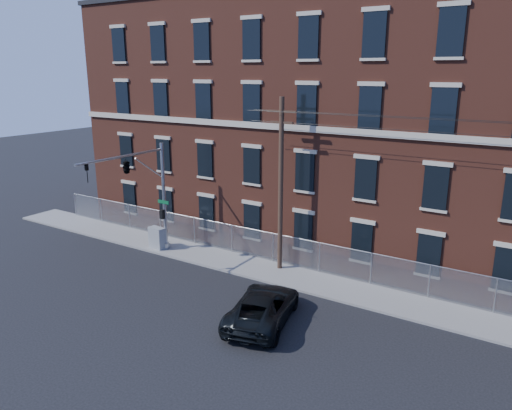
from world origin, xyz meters
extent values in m
plane|color=black|center=(0.00, 0.00, 0.00)|extent=(140.00, 140.00, 0.00)
cube|color=gray|center=(12.00, 5.00, 0.06)|extent=(65.00, 3.00, 0.12)
cube|color=brown|center=(12.00, 14.00, 8.00)|extent=(55.00, 14.00, 16.00)
cube|color=#B4AA96|center=(12.00, 6.92, 8.30)|extent=(55.00, 0.18, 0.35)
cube|color=black|center=(-11.83, 6.94, 2.20)|extent=(1.20, 0.10, 2.20)
cube|color=black|center=(-11.83, 6.94, 5.80)|extent=(1.20, 0.10, 2.20)
cube|color=black|center=(-11.83, 6.94, 9.60)|extent=(1.20, 0.10, 2.20)
cube|color=black|center=(-11.83, 6.94, 13.20)|extent=(1.20, 0.10, 2.20)
cube|color=black|center=(-8.17, 6.94, 2.20)|extent=(1.20, 0.10, 2.20)
cube|color=black|center=(-8.17, 6.94, 5.80)|extent=(1.20, 0.10, 2.20)
cube|color=black|center=(-8.17, 6.94, 9.60)|extent=(1.20, 0.10, 2.20)
cube|color=black|center=(-8.17, 6.94, 13.20)|extent=(1.20, 0.10, 2.20)
cube|color=black|center=(-4.50, 6.94, 2.20)|extent=(1.20, 0.10, 2.20)
cube|color=black|center=(-4.50, 6.94, 5.80)|extent=(1.20, 0.10, 2.20)
cube|color=black|center=(-4.50, 6.94, 9.60)|extent=(1.20, 0.10, 2.20)
cube|color=black|center=(-4.50, 6.94, 13.20)|extent=(1.20, 0.10, 2.20)
cube|color=black|center=(-0.83, 6.94, 2.20)|extent=(1.20, 0.10, 2.20)
cube|color=black|center=(-0.83, 6.94, 5.80)|extent=(1.20, 0.10, 2.20)
cube|color=black|center=(-0.83, 6.94, 9.60)|extent=(1.20, 0.10, 2.20)
cube|color=black|center=(-0.83, 6.94, 13.20)|extent=(1.20, 0.10, 2.20)
cube|color=black|center=(2.83, 6.94, 2.20)|extent=(1.20, 0.10, 2.20)
cube|color=black|center=(2.83, 6.94, 5.80)|extent=(1.20, 0.10, 2.20)
cube|color=black|center=(2.83, 6.94, 9.60)|extent=(1.20, 0.10, 2.20)
cube|color=black|center=(2.83, 6.94, 13.20)|extent=(1.20, 0.10, 2.20)
cube|color=black|center=(6.50, 6.94, 2.20)|extent=(1.20, 0.10, 2.20)
cube|color=black|center=(6.50, 6.94, 5.80)|extent=(1.20, 0.10, 2.20)
cube|color=black|center=(6.50, 6.94, 9.60)|extent=(1.20, 0.10, 2.20)
cube|color=black|center=(6.50, 6.94, 13.20)|extent=(1.20, 0.10, 2.20)
cube|color=black|center=(10.17, 6.94, 2.20)|extent=(1.20, 0.10, 2.20)
cube|color=black|center=(10.17, 6.94, 5.80)|extent=(1.20, 0.10, 2.20)
cube|color=black|center=(10.17, 6.94, 9.60)|extent=(1.20, 0.10, 2.20)
cube|color=black|center=(10.17, 6.94, 13.20)|extent=(1.20, 0.10, 2.20)
cube|color=black|center=(13.83, 6.94, 2.20)|extent=(1.20, 0.10, 2.20)
cube|color=#A5A8AD|center=(12.00, 6.30, 1.02)|extent=(59.00, 0.02, 1.80)
cylinder|color=#9EA0A5|center=(12.00, 6.30, 1.92)|extent=(59.00, 0.04, 0.04)
cylinder|color=#9EA0A5|center=(-17.50, 6.30, 1.02)|extent=(0.06, 0.06, 1.85)
cylinder|color=#9EA0A5|center=(-14.39, 6.30, 1.02)|extent=(0.06, 0.06, 1.85)
cylinder|color=#9EA0A5|center=(-11.29, 6.30, 1.02)|extent=(0.06, 0.06, 1.85)
cylinder|color=#9EA0A5|center=(-8.18, 6.30, 1.02)|extent=(0.06, 0.06, 1.85)
cylinder|color=#9EA0A5|center=(-5.08, 6.30, 1.02)|extent=(0.06, 0.06, 1.85)
cylinder|color=#9EA0A5|center=(-1.97, 6.30, 1.02)|extent=(0.06, 0.06, 1.85)
cylinder|color=#9EA0A5|center=(1.13, 6.30, 1.02)|extent=(0.06, 0.06, 1.85)
cylinder|color=#9EA0A5|center=(4.24, 6.30, 1.02)|extent=(0.06, 0.06, 1.85)
cylinder|color=#9EA0A5|center=(7.34, 6.30, 1.02)|extent=(0.06, 0.06, 1.85)
cylinder|color=#9EA0A5|center=(10.45, 6.30, 1.02)|extent=(0.06, 0.06, 1.85)
cylinder|color=#9EA0A5|center=(13.55, 6.30, 1.02)|extent=(0.06, 0.06, 1.85)
cylinder|color=#9EA0A5|center=(-6.00, 4.50, 3.62)|extent=(0.22, 0.22, 7.00)
cylinder|color=#9EA0A5|center=(-6.00, 4.50, 0.32)|extent=(0.50, 0.50, 0.40)
cylinder|color=#9EA0A5|center=(-6.00, 1.25, 6.72)|extent=(0.14, 6.50, 0.14)
cylinder|color=#9EA0A5|center=(-6.00, 3.30, 5.72)|extent=(0.08, 2.18, 1.56)
cube|color=#0C592D|center=(-5.95, 4.35, 3.32)|extent=(0.90, 0.03, 0.22)
cube|color=black|center=(-6.00, 4.25, 2.52)|extent=(0.25, 0.25, 0.60)
imported|color=black|center=(-6.00, -1.30, 6.17)|extent=(0.16, 0.20, 1.00)
imported|color=black|center=(-6.00, 1.50, 6.17)|extent=(0.53, 2.48, 1.00)
cylinder|color=#422D21|center=(2.00, 5.60, 5.12)|extent=(0.28, 0.28, 10.00)
cube|color=#422D21|center=(2.00, 5.60, 9.32)|extent=(1.80, 0.12, 0.12)
cube|color=#422D21|center=(2.00, 5.60, 8.72)|extent=(1.40, 0.12, 0.12)
imported|color=black|center=(4.44, -0.27, 0.77)|extent=(3.81, 5.96, 1.53)
cube|color=gray|center=(-6.52, 4.20, 0.83)|extent=(1.19, 0.70, 1.41)
camera|label=1|loc=(15.36, -18.04, 11.46)|focal=34.31mm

